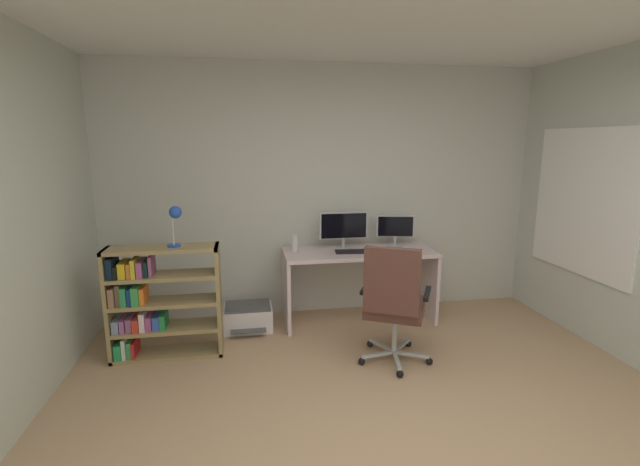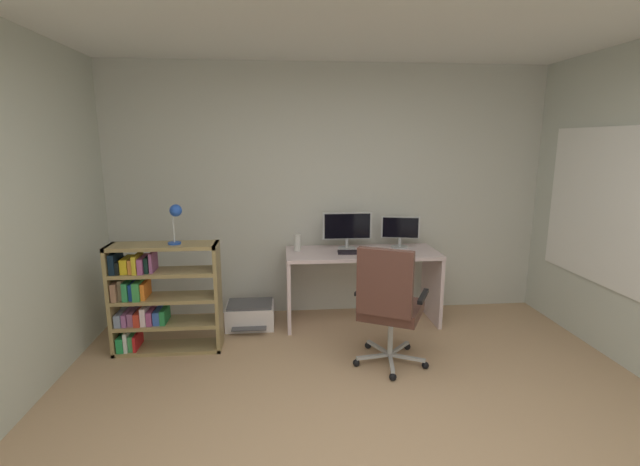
% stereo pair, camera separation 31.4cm
% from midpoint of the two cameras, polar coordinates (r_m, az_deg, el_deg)
% --- Properties ---
extents(wall_back, '(4.61, 0.10, 2.64)m').
position_cam_midpoint_polar(wall_back, '(4.79, -1.40, 5.33)').
color(wall_back, beige).
rests_on(wall_back, ground).
extents(window_pane, '(0.01, 1.20, 1.29)m').
position_cam_midpoint_polar(window_pane, '(4.77, 29.20, 3.48)').
color(window_pane, white).
extents(window_frame, '(0.02, 1.28, 1.37)m').
position_cam_midpoint_polar(window_frame, '(4.77, 29.14, 3.48)').
color(window_frame, white).
extents(desk, '(1.54, 0.61, 0.75)m').
position_cam_midpoint_polar(desk, '(4.60, 3.04, -4.64)').
color(desk, silver).
rests_on(desk, ground).
extents(monitor_main, '(0.51, 0.18, 0.38)m').
position_cam_midpoint_polar(monitor_main, '(4.59, 1.08, 0.75)').
color(monitor_main, '#B2B5B7').
rests_on(monitor_main, desk).
extents(monitor_secondary, '(0.39, 0.18, 0.33)m').
position_cam_midpoint_polar(monitor_secondary, '(4.73, 7.78, 0.58)').
color(monitor_secondary, '#B2B5B7').
rests_on(monitor_secondary, desk).
extents(keyboard, '(0.35, 0.16, 0.02)m').
position_cam_midpoint_polar(keyboard, '(4.46, 2.19, -2.42)').
color(keyboard, black).
rests_on(keyboard, desk).
extents(computer_mouse, '(0.06, 0.10, 0.03)m').
position_cam_midpoint_polar(computer_mouse, '(4.49, 5.60, -2.27)').
color(computer_mouse, black).
rests_on(computer_mouse, desk).
extents(desktop_speaker, '(0.07, 0.07, 0.17)m').
position_cam_midpoint_polar(desktop_speaker, '(4.51, -5.29, -1.32)').
color(desktop_speaker, silver).
rests_on(desktop_speaker, desk).
extents(office_chair, '(0.65, 0.68, 1.05)m').
position_cam_midpoint_polar(office_chair, '(3.69, 7.07, -8.65)').
color(office_chair, '#B7BABC').
rests_on(office_chair, ground).
extents(bookshelf, '(0.94, 0.28, 0.98)m').
position_cam_midpoint_polar(bookshelf, '(4.16, -22.70, -8.26)').
color(bookshelf, '#968050').
rests_on(bookshelf, ground).
extents(desk_lamp, '(0.14, 0.11, 0.35)m').
position_cam_midpoint_polar(desk_lamp, '(3.94, -20.32, 1.86)').
color(desk_lamp, blue).
rests_on(desk_lamp, bookshelf).
extents(printer, '(0.48, 0.44, 0.25)m').
position_cam_midpoint_polar(printer, '(4.60, -11.20, -10.57)').
color(printer, white).
rests_on(printer, ground).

